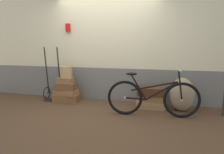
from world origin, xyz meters
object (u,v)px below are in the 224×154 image
object	(u,v)px
burlap_sack	(182,95)
suitcase_2	(66,87)
suitcase_1	(66,92)
suitcase_5	(153,98)
suitcase_3	(66,80)
luggage_trolley	(53,88)
suitcase_6	(151,91)
wicker_basket	(66,72)
suitcase_0	(67,98)
bicycle	(152,98)
suitcase_4	(150,104)

from	to	relation	value
burlap_sack	suitcase_2	bearing A→B (deg)	179.50
suitcase_1	burlap_sack	world-z (taller)	burlap_sack
suitcase_5	suitcase_1	bearing A→B (deg)	-174.28
suitcase_3	luggage_trolley	world-z (taller)	luggage_trolley
suitcase_2	suitcase_6	bearing A→B (deg)	-5.20
suitcase_1	wicker_basket	xyz separation A→B (m)	(0.02, -0.00, 0.50)
suitcase_0	burlap_sack	size ratio (longest dim) A/B	0.86
suitcase_1	suitcase_2	world-z (taller)	suitcase_2
suitcase_3	bicycle	world-z (taller)	bicycle
suitcase_2	bicycle	world-z (taller)	bicycle
suitcase_0	suitcase_2	size ratio (longest dim) A/B	1.35
bicycle	wicker_basket	bearing A→B (deg)	166.53
suitcase_0	burlap_sack	distance (m)	2.72
suitcase_4	suitcase_6	distance (m)	0.31
wicker_basket	luggage_trolley	size ratio (longest dim) A/B	0.22
suitcase_0	suitcase_2	world-z (taller)	suitcase_2
suitcase_4	bicycle	size ratio (longest dim) A/B	0.35
suitcase_0	suitcase_4	bearing A→B (deg)	-5.08
suitcase_3	suitcase_4	world-z (taller)	suitcase_3
suitcase_0	burlap_sack	bearing A→B (deg)	-6.36
suitcase_5	luggage_trolley	distance (m)	2.51
suitcase_2	suitcase_5	xyz separation A→B (m)	(2.10, 0.05, -0.16)
luggage_trolley	suitcase_3	bearing A→B (deg)	-9.60
suitcase_4	wicker_basket	size ratio (longest dim) A/B	2.15
suitcase_3	luggage_trolley	distance (m)	0.46
suitcase_6	luggage_trolley	size ratio (longest dim) A/B	0.43
suitcase_4	burlap_sack	world-z (taller)	burlap_sack
suitcase_6	suitcase_0	bearing A→B (deg)	178.54
suitcase_0	bicycle	world-z (taller)	bicycle
suitcase_1	suitcase_2	bearing A→B (deg)	-51.96
bicycle	suitcase_1	bearing A→B (deg)	166.61
suitcase_1	bicycle	size ratio (longest dim) A/B	0.30
suitcase_1	suitcase_5	world-z (taller)	same
suitcase_1	suitcase_5	bearing A→B (deg)	4.44
suitcase_4	suitcase_5	world-z (taller)	suitcase_5
suitcase_4	suitcase_5	xyz separation A→B (m)	(0.05, 0.02, 0.15)
suitcase_0	luggage_trolley	xyz separation A→B (m)	(-0.40, 0.06, 0.20)
suitcase_5	burlap_sack	distance (m)	0.62
suitcase_6	wicker_basket	bearing A→B (deg)	178.74
burlap_sack	suitcase_5	bearing A→B (deg)	173.05
burlap_sack	luggage_trolley	bearing A→B (deg)	177.91
suitcase_1	suitcase_6	distance (m)	2.07
suitcase_0	wicker_basket	xyz separation A→B (m)	(0.01, -0.01, 0.65)
wicker_basket	luggage_trolley	bearing A→B (deg)	170.41
suitcase_1	suitcase_0	bearing A→B (deg)	32.09
suitcase_5	bicycle	world-z (taller)	bicycle
suitcase_3	suitcase_0	bearing A→B (deg)	10.38
suitcase_5	burlap_sack	xyz separation A→B (m)	(0.60, -0.07, 0.13)
suitcase_2	suitcase_5	size ratio (longest dim) A/B	0.82
suitcase_6	luggage_trolley	bearing A→B (deg)	177.09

